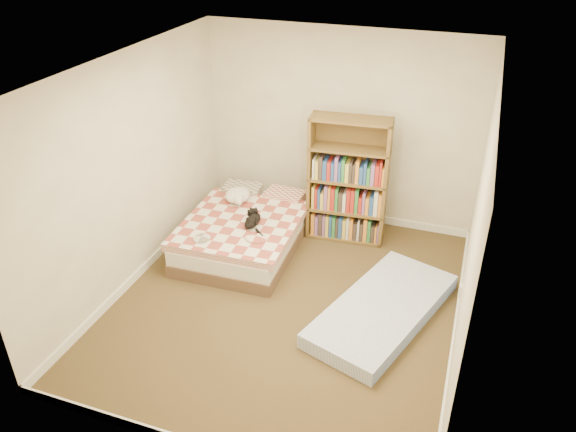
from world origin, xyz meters
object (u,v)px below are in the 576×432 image
(bookshelf, at_px, (347,196))
(bed, at_px, (246,230))
(white_dog, at_px, (238,196))
(black_cat, at_px, (254,220))
(floor_mattress, at_px, (383,310))

(bookshelf, bearing_deg, bed, -154.53)
(bookshelf, xyz_separation_m, white_dog, (-1.32, -0.34, -0.06))
(bookshelf, height_order, white_dog, bookshelf)
(black_cat, relative_size, white_dog, 1.39)
(floor_mattress, bearing_deg, bed, 175.39)
(black_cat, bearing_deg, bookshelf, 21.00)
(bookshelf, bearing_deg, white_dog, -170.07)
(bed, xyz_separation_m, black_cat, (0.17, -0.16, 0.27))
(white_dog, bearing_deg, bed, -37.77)
(black_cat, xyz_separation_m, white_dog, (-0.40, 0.45, 0.03))
(floor_mattress, xyz_separation_m, white_dog, (-2.08, 1.08, 0.43))
(bookshelf, bearing_deg, black_cat, -144.01)
(floor_mattress, height_order, black_cat, black_cat)
(bed, height_order, white_dog, white_dog)
(bed, height_order, bookshelf, bookshelf)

